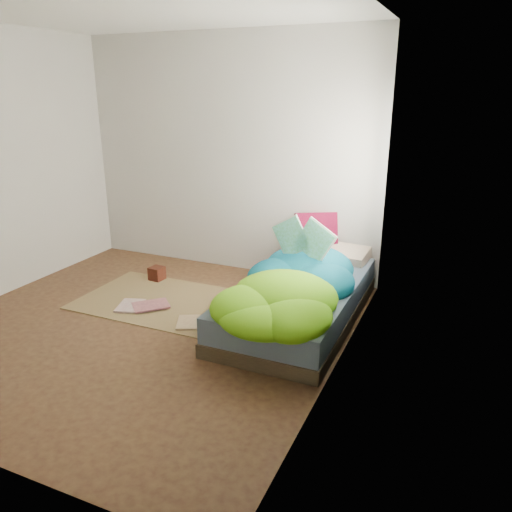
{
  "coord_description": "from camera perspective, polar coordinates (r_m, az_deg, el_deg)",
  "views": [
    {
      "loc": [
        2.54,
        -3.25,
        2.02
      ],
      "look_at": [
        0.78,
        0.75,
        0.54
      ],
      "focal_mm": 35.0,
      "sensor_mm": 36.0,
      "label": 1
    }
  ],
  "objects": [
    {
      "name": "floor_book_a",
      "position": [
        5.02,
        -15.39,
        -5.47
      ],
      "size": [
        0.31,
        0.36,
        0.02
      ],
      "primitive_type": "imported",
      "rotation": [
        0.0,
        0.0,
        0.32
      ],
      "color": "silver",
      "rests_on": "rug"
    },
    {
      "name": "pillow_floral",
      "position": [
        5.18,
        9.85,
        0.17
      ],
      "size": [
        0.54,
        0.37,
        0.11
      ],
      "primitive_type": "cube",
      "rotation": [
        0.0,
        0.0,
        -0.1
      ],
      "color": "#EEE9CE",
      "rests_on": "bed"
    },
    {
      "name": "floor_book_b",
      "position": [
        5.04,
        -12.2,
        -5.04
      ],
      "size": [
        0.41,
        0.42,
        0.03
      ],
      "primitive_type": "imported",
      "rotation": [
        0.0,
        0.0,
        -0.78
      ],
      "color": "#BD6D71",
      "rests_on": "rug"
    },
    {
      "name": "rug",
      "position": [
        5.07,
        -10.68,
        -5.04
      ],
      "size": [
        1.6,
        1.1,
        0.01
      ],
      "primitive_type": "cube",
      "color": "brown",
      "rests_on": "ground"
    },
    {
      "name": "open_book",
      "position": [
        4.46,
        5.36,
        3.19
      ],
      "size": [
        0.52,
        0.19,
        0.31
      ],
      "primitive_type": null,
      "rotation": [
        0.0,
        0.0,
        -0.15
      ],
      "color": "#287B2D",
      "rests_on": "duvet"
    },
    {
      "name": "pillow_magenta",
      "position": [
        5.3,
        6.87,
        2.55
      ],
      "size": [
        0.45,
        0.33,
        0.44
      ],
      "primitive_type": "cube",
      "rotation": [
        0.0,
        0.0,
        0.49
      ],
      "color": "#49041F",
      "rests_on": "bed"
    },
    {
      "name": "floor_book_c",
      "position": [
        4.56,
        -8.99,
        -7.54
      ],
      "size": [
        0.31,
        0.34,
        0.02
      ],
      "primitive_type": "imported",
      "rotation": [
        0.0,
        0.0,
        0.44
      ],
      "color": "tan",
      "rests_on": "rug"
    },
    {
      "name": "room_walls",
      "position": [
        4.14,
        -14.41,
        12.68
      ],
      "size": [
        3.54,
        3.54,
        2.62
      ],
      "color": "beige",
      "rests_on": "ground"
    },
    {
      "name": "ground",
      "position": [
        4.59,
        -12.96,
        -7.91
      ],
      "size": [
        3.5,
        3.5,
        0.0
      ],
      "primitive_type": "cube",
      "color": "#412419",
      "rests_on": "ground"
    },
    {
      "name": "bed",
      "position": [
        4.57,
        4.87,
        -5.24
      ],
      "size": [
        1.0,
        2.0,
        0.34
      ],
      "color": "#362C1D",
      "rests_on": "ground"
    },
    {
      "name": "duvet",
      "position": [
        4.25,
        4.03,
        -2.14
      ],
      "size": [
        0.96,
        1.84,
        0.34
      ],
      "primitive_type": null,
      "color": "navy",
      "rests_on": "bed"
    },
    {
      "name": "wooden_box",
      "position": [
        5.59,
        -11.26,
        -1.95
      ],
      "size": [
        0.16,
        0.16,
        0.14
      ],
      "primitive_type": "cube",
      "rotation": [
        0.0,
        0.0,
        -0.1
      ],
      "color": "#34120B",
      "rests_on": "rug"
    }
  ]
}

